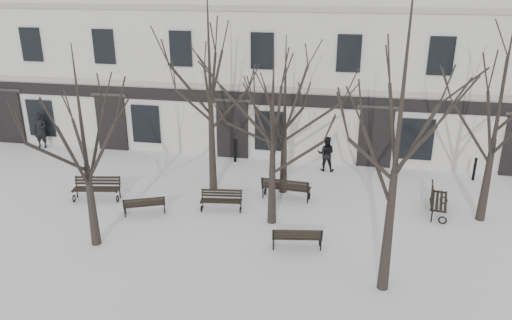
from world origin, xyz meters
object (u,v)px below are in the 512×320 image
(tree_2, at_px, (401,105))
(bench_0, at_px, (97,188))
(tree_1, at_px, (273,117))
(bench_3, at_px, (221,200))
(bench_1, at_px, (144,204))
(bench_4, at_px, (286,188))
(bench_2, at_px, (297,237))
(bench_5, at_px, (437,200))
(tree_0, at_px, (81,125))

(tree_2, height_order, bench_0, tree_2)
(bench_0, bearing_deg, tree_1, -15.00)
(bench_3, bearing_deg, bench_1, -168.62)
(tree_2, relative_size, bench_1, 5.42)
(bench_3, xyz_separation_m, bench_4, (2.37, 1.42, 0.10))
(tree_1, bearing_deg, bench_0, 174.93)
(bench_2, bearing_deg, bench_5, -151.97)
(bench_3, bearing_deg, bench_2, -43.94)
(bench_0, xyz_separation_m, bench_2, (8.57, -2.42, -0.06))
(bench_2, distance_m, bench_5, 6.31)
(tree_1, distance_m, bench_0, 8.27)
(bench_3, distance_m, bench_4, 2.77)
(bench_1, relative_size, bench_2, 0.95)
(bench_4, bearing_deg, bench_5, -176.07)
(tree_2, bearing_deg, tree_1, 137.96)
(tree_2, relative_size, bench_0, 4.55)
(bench_0, relative_size, bench_3, 1.18)
(tree_0, bearing_deg, bench_5, 21.67)
(tree_1, xyz_separation_m, tree_2, (3.91, -3.53, 1.51))
(bench_5, bearing_deg, tree_2, 167.40)
(bench_2, bearing_deg, tree_1, -65.77)
(bench_4, bearing_deg, tree_1, 87.77)
(tree_1, bearing_deg, bench_3, 162.62)
(tree_0, height_order, bench_3, tree_0)
(tree_2, distance_m, bench_0, 13.11)
(bench_0, height_order, bench_5, bench_5)
(bench_0, bearing_deg, bench_1, -30.97)
(bench_5, bearing_deg, bench_4, 99.14)
(bench_2, xyz_separation_m, bench_3, (-3.27, 2.43, -0.02))
(tree_0, distance_m, bench_5, 13.37)
(bench_4, height_order, bench_5, bench_4)
(bench_0, bearing_deg, tree_2, -30.20)
(tree_1, relative_size, tree_2, 0.73)
(tree_2, height_order, bench_1, tree_2)
(bench_3, height_order, bench_4, bench_4)
(bench_0, bearing_deg, bench_5, -4.22)
(tree_1, distance_m, bench_3, 4.29)
(bench_0, height_order, bench_4, bench_4)
(bench_2, relative_size, bench_4, 0.86)
(tree_1, distance_m, bench_5, 7.43)
(bench_4, relative_size, bench_5, 0.99)
(bench_3, xyz_separation_m, bench_5, (8.32, 1.35, 0.10))
(tree_2, relative_size, bench_3, 5.36)
(tree_1, distance_m, bench_1, 6.17)
(bench_0, xyz_separation_m, bench_3, (5.30, 0.01, -0.08))
(bench_0, distance_m, bench_3, 5.30)
(tree_0, distance_m, tree_2, 9.77)
(bench_0, relative_size, bench_1, 1.19)
(bench_2, bearing_deg, bench_1, -22.37)
(tree_0, bearing_deg, bench_4, 38.78)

